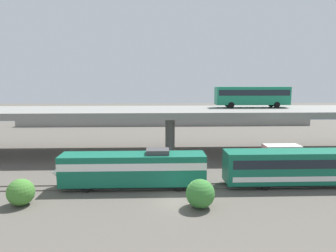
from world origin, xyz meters
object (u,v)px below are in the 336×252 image
train_locomotive (126,168)px  parked_car_4 (211,115)px  parked_car_3 (169,113)px  parked_car_1 (120,113)px  train_coach_lead (329,166)px  transit_bus_on_overpass (252,95)px  parked_car_2 (228,114)px  service_truck_west (275,155)px  parked_car_0 (55,113)px

train_locomotive → parked_car_4: 51.74m
train_locomotive → parked_car_3: train_locomotive is taller
train_locomotive → parked_car_1: bearing=-82.3°
train_coach_lead → parked_car_1: 61.51m
transit_bus_on_overpass → parked_car_3: bearing=109.8°
parked_car_2 → parked_car_4: (-5.00, -1.88, 0.00)m
parked_car_3 → service_truck_west: bearing=105.1°
train_coach_lead → parked_car_0: (-47.25, 53.91, 0.26)m
parked_car_3 → train_locomotive: bearing=82.8°
train_coach_lead → parked_car_3: 54.53m
train_coach_lead → parked_car_4: (-4.13, 48.55, 0.26)m
parked_car_1 → parked_car_4: 25.80m
service_truck_west → parked_car_1: 53.87m
transit_bus_on_overpass → train_locomotive: bearing=-136.6°
service_truck_west → parked_car_1: bearing=-61.0°
train_locomotive → service_truck_west: size_ratio=2.39×
service_truck_west → parked_car_3: (-12.21, 45.36, 0.79)m
train_locomotive → parked_car_4: size_ratio=3.55×
service_truck_west → parked_car_1: parked_car_1 is taller
train_coach_lead → parked_car_1: bearing=-61.5°
train_locomotive → service_truck_west: 20.01m
service_truck_west → parked_car_1: (-26.08, 47.13, 0.79)m
transit_bus_on_overpass → parked_car_4: (-1.05, 30.65, -6.64)m
train_locomotive → transit_bus_on_overpass: size_ratio=1.36×
train_locomotive → parked_car_3: (6.56, 52.29, 0.24)m
parked_car_4 → parked_car_1: bearing=-12.3°
transit_bus_on_overpass → parked_car_2: transit_bus_on_overpass is taller
parked_car_3 → parked_car_0: bearing=-2.9°
transit_bus_on_overpass → parked_car_4: transit_bus_on_overpass is taller
parked_car_3 → parked_car_2: bearing=173.5°
service_truck_west → parked_car_0: (-43.99, 46.98, 0.79)m
parked_car_1 → parked_car_3: 13.98m
train_locomotive → train_coach_lead: 22.03m
parked_car_1 → parked_car_2: (30.21, -3.64, -0.00)m
parked_car_0 → parked_car_4: bearing=-7.1°
parked_car_1 → parked_car_3: bearing=172.7°
parked_car_2 → parked_car_3: (-16.34, 1.86, 0.00)m
service_truck_west → parked_car_0: bearing=-46.9°
parked_car_2 → parked_car_3: bearing=-6.5°
transit_bus_on_overpass → parked_car_4: 31.38m
train_locomotive → train_coach_lead: (22.03, -0.00, -0.02)m
parked_car_0 → parked_car_1: size_ratio=0.94×
parked_car_4 → train_locomotive: bearing=69.8°
train_locomotive → parked_car_0: size_ratio=4.06×
parked_car_2 → parked_car_4: bearing=20.6°
parked_car_1 → parked_car_4: same height
transit_bus_on_overpass → parked_car_2: (3.96, 32.53, -6.64)m
service_truck_west → train_locomotive: bearing=20.3°
transit_bus_on_overpass → parked_car_1: size_ratio=2.81×
parked_car_1 → parked_car_3: (13.87, -1.77, 0.00)m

